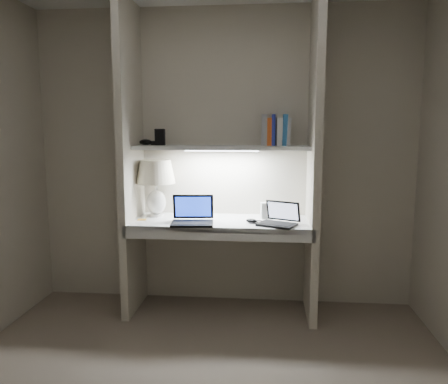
# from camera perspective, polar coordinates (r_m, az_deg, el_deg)

# --- Properties ---
(back_wall) EXTENTS (3.20, 0.01, 2.50)m
(back_wall) POSITION_cam_1_polar(r_m,az_deg,el_deg) (3.74, -0.01, 4.41)
(back_wall) COLOR beige
(back_wall) RESTS_ON floor
(alcove_panel_left) EXTENTS (0.06, 0.55, 2.50)m
(alcove_panel_left) POSITION_cam_1_polar(r_m,az_deg,el_deg) (3.61, -12.07, 4.09)
(alcove_panel_left) COLOR beige
(alcove_panel_left) RESTS_ON floor
(alcove_panel_right) EXTENTS (0.06, 0.55, 2.50)m
(alcove_panel_right) POSITION_cam_1_polar(r_m,az_deg,el_deg) (3.47, 11.68, 3.93)
(alcove_panel_right) COLOR beige
(alcove_panel_right) RESTS_ON floor
(desk) EXTENTS (1.40, 0.55, 0.04)m
(desk) POSITION_cam_1_polar(r_m,az_deg,el_deg) (3.54, -0.43, -4.01)
(desk) COLOR white
(desk) RESTS_ON alcove_panel_left
(desk_apron) EXTENTS (1.46, 0.03, 0.10)m
(desk_apron) POSITION_cam_1_polar(r_m,az_deg,el_deg) (3.29, -0.90, -5.48)
(desk_apron) COLOR silver
(desk_apron) RESTS_ON desk
(shelf) EXTENTS (1.40, 0.36, 0.03)m
(shelf) POSITION_cam_1_polar(r_m,az_deg,el_deg) (3.55, -0.29, 5.82)
(shelf) COLOR silver
(shelf) RESTS_ON back_wall
(strip_light) EXTENTS (0.60, 0.04, 0.02)m
(strip_light) POSITION_cam_1_polar(r_m,az_deg,el_deg) (3.55, -0.29, 5.47)
(strip_light) COLOR white
(strip_light) RESTS_ON shelf
(table_lamp) EXTENTS (0.33, 0.33, 0.48)m
(table_lamp) POSITION_cam_1_polar(r_m,az_deg,el_deg) (3.68, -8.90, 1.77)
(table_lamp) COLOR white
(table_lamp) RESTS_ON desk
(laptop_main) EXTENTS (0.35, 0.31, 0.22)m
(laptop_main) POSITION_cam_1_polar(r_m,az_deg,el_deg) (3.41, -4.12, -3.27)
(laptop_main) COLOR black
(laptop_main) RESTS_ON desk
(laptop_netbook) EXTENTS (0.35, 0.33, 0.18)m
(laptop_netbook) POSITION_cam_1_polar(r_m,az_deg,el_deg) (3.38, 7.23, -3.59)
(laptop_netbook) COLOR black
(laptop_netbook) RESTS_ON desk
(speaker) EXTENTS (0.11, 0.08, 0.13)m
(speaker) POSITION_cam_1_polar(r_m,az_deg,el_deg) (3.60, 5.59, -2.41)
(speaker) COLOR silver
(speaker) RESTS_ON desk
(mouse) EXTENTS (0.10, 0.08, 0.03)m
(mouse) POSITION_cam_1_polar(r_m,az_deg,el_deg) (3.44, 3.60, -3.77)
(mouse) COLOR black
(mouse) RESTS_ON desk
(cable_coil) EXTENTS (0.11, 0.11, 0.01)m
(cable_coil) POSITION_cam_1_polar(r_m,az_deg,el_deg) (3.45, 4.39, -3.90)
(cable_coil) COLOR black
(cable_coil) RESTS_ON desk
(sticky_note) EXTENTS (0.08, 0.08, 0.00)m
(sticky_note) POSITION_cam_1_polar(r_m,az_deg,el_deg) (3.61, -10.69, -3.56)
(sticky_note) COLOR gold
(sticky_note) RESTS_ON desk
(book_row) EXTENTS (0.24, 0.17, 0.25)m
(book_row) POSITION_cam_1_polar(r_m,az_deg,el_deg) (3.62, 6.77, 7.93)
(book_row) COLOR silver
(book_row) RESTS_ON shelf
(shelf_box) EXTENTS (0.08, 0.06, 0.14)m
(shelf_box) POSITION_cam_1_polar(r_m,az_deg,el_deg) (3.68, -8.36, 7.11)
(shelf_box) COLOR black
(shelf_box) RESTS_ON shelf
(shelf_gadget) EXTENTS (0.14, 0.12, 0.05)m
(shelf_gadget) POSITION_cam_1_polar(r_m,az_deg,el_deg) (3.70, -10.19, 6.42)
(shelf_gadget) COLOR black
(shelf_gadget) RESTS_ON shelf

